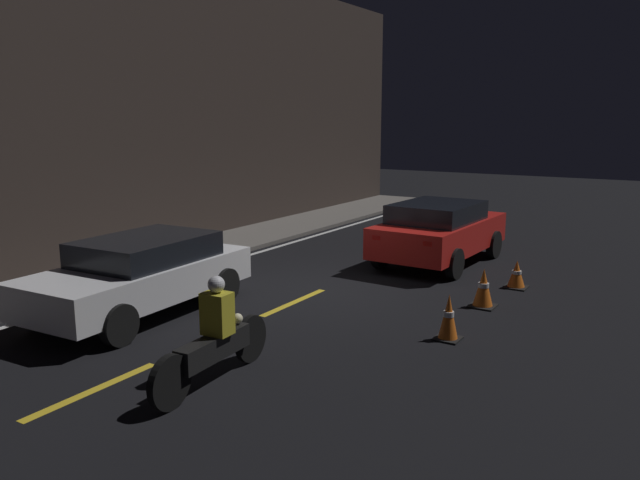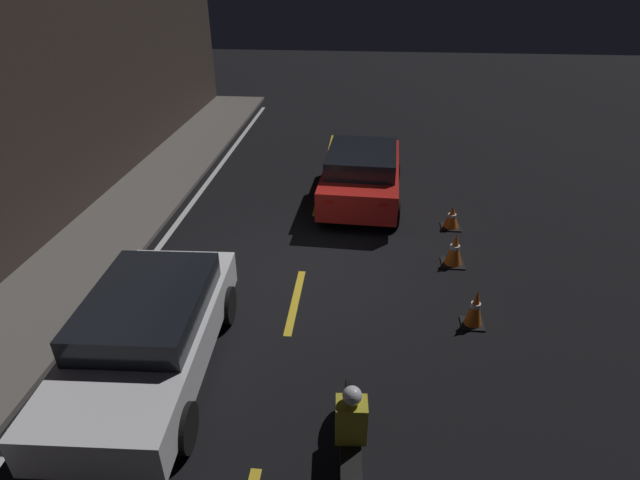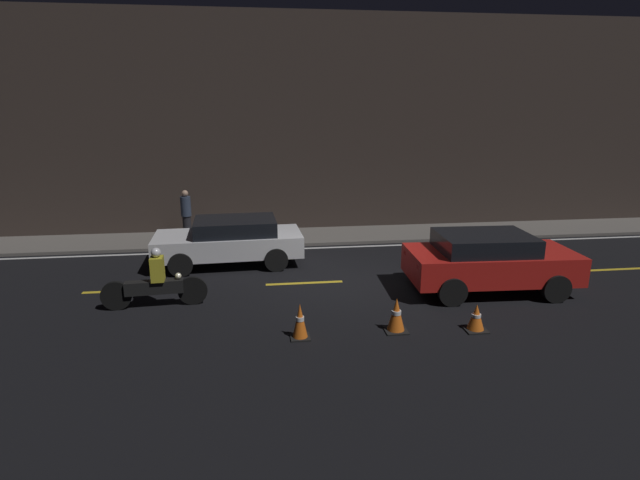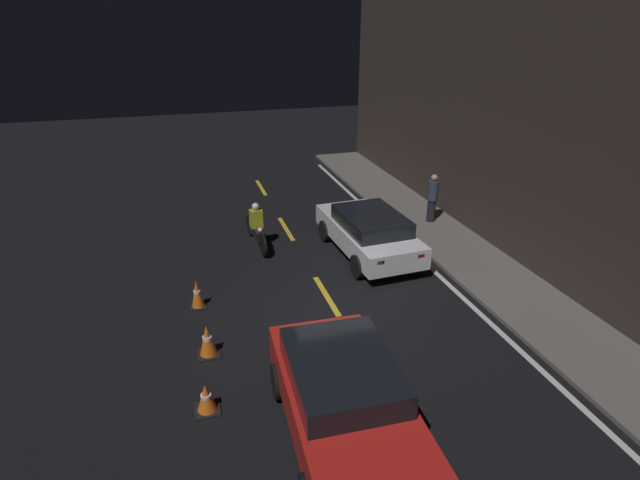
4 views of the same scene
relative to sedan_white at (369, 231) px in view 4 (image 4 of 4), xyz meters
The scene contains 15 objects.
ground_plane 3.57m from the sedan_white, 32.60° to the right, with size 56.00×56.00×0.00m, color black.
raised_curb 4.05m from the sedan_white, 42.48° to the left, with size 28.00×2.18×0.10m.
building_front 5.79m from the sedan_white, 53.19° to the left, with size 28.00×0.30×7.56m.
lane_dash_a 7.34m from the sedan_white, 165.04° to the right, with size 2.00×0.14×0.01m.
lane_dash_b 3.26m from the sedan_white, 143.55° to the right, with size 2.00×0.14×0.01m.
lane_dash_c 2.81m from the sedan_white, 44.06° to the right, with size 2.00×0.14×0.01m.
lane_dash_d 6.76m from the sedan_white, 16.30° to the right, with size 2.00×0.14×0.01m.
lane_solid_kerb 3.33m from the sedan_white, 24.76° to the left, with size 25.20×0.14×0.01m.
sedan_white is the anchor object (origin of this frame).
taxi_red 7.06m from the sedan_white, 24.95° to the right, with size 4.08×2.10×1.45m.
motorcycle 3.42m from the sedan_white, 117.42° to the right, with size 2.34×0.38×1.40m.
traffic_cone_near 5.27m from the sedan_white, 72.75° to the right, with size 0.39×0.39×0.72m.
traffic_cone_mid 6.09m from the sedan_white, 54.54° to the right, with size 0.46×0.46×0.71m.
traffic_cone_far 7.28m from the sedan_white, 44.81° to the right, with size 0.45×0.45×0.56m.
pedestrian 3.32m from the sedan_white, 118.73° to the left, with size 0.34×0.34×1.62m.
Camera 4 is at (9.38, -3.28, 6.46)m, focal length 28.00 mm.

